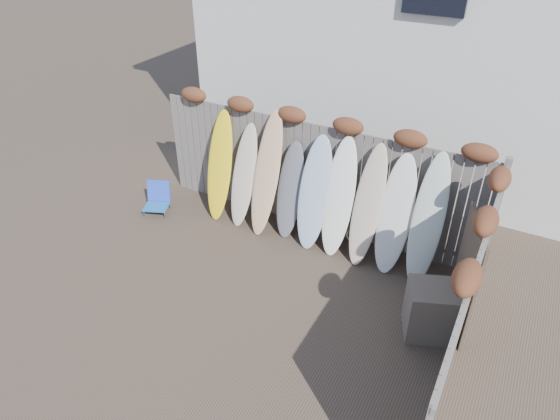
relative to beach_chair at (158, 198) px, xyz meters
The scene contains 16 objects.
ground 3.14m from the beach_chair, 27.39° to the right, with size 80.00×80.00×0.00m, color #493A2D.
back_fence 3.13m from the beach_chair, 18.57° to the left, with size 6.05×0.28×2.24m.
right_fence 5.96m from the beach_chair, 11.62° to the right, with size 0.28×4.40×2.24m.
house 6.70m from the beach_chair, 57.04° to the left, with size 8.50×5.50×6.33m.
beach_chair is the anchor object (origin of this frame).
wooden_crate 5.42m from the beach_chair, ahead, with size 0.68×0.57×0.80m, color brown.
lattice_panel 5.71m from the beach_chair, ahead, with size 0.05×1.13×1.70m, color #403426.
surfboard_0 1.43m from the beach_chair, 26.38° to the left, with size 0.47×0.07×2.06m, color yellow.
surfboard_1 1.84m from the beach_chair, 18.36° to the left, with size 0.46×0.07×1.92m, color beige.
surfboard_2 2.32m from the beach_chair, 14.10° to the left, with size 0.49×0.07×2.27m, color #ECA96F.
surfboard_3 2.66m from the beach_chair, 13.44° to the left, with size 0.46×0.07×1.75m, color #5C5E64.
surfboard_4 3.14m from the beach_chair, 10.08° to the left, with size 0.54×0.07×2.00m, color #A6C3DD.
surfboard_5 3.57m from the beach_chair, ahead, with size 0.50×0.07×2.05m, color white.
surfboard_6 4.06m from the beach_chair, ahead, with size 0.46×0.07×2.06m, color beige.
surfboard_7 4.49m from the beach_chair, ahead, with size 0.53×0.07×1.99m, color white.
surfboard_8 5.00m from the beach_chair, ahead, with size 0.48×0.07×2.14m, color silver.
Camera 1 is at (3.10, -4.60, 5.28)m, focal length 32.00 mm.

